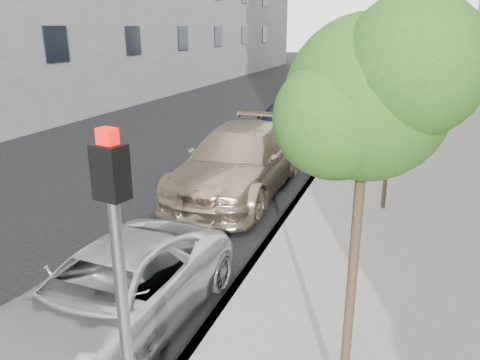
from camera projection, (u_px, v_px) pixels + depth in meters
The scene contains 11 objects.
sidewalk at pixel (425, 108), 24.97m from camera, with size 6.40×72.00×0.14m, color gray.
curb at pixel (365, 105), 25.99m from camera, with size 0.15×72.00×0.14m, color #9E9B93.
tree_near at pixel (370, 98), 4.15m from camera, with size 1.80×1.60×4.34m.
tree_mid at pixel (402, 28), 9.77m from camera, with size 1.75×1.55×4.89m.
tree_far at pixel (409, 23), 15.52m from camera, with size 1.68×1.48×5.03m.
signal_pole at pixel (121, 285), 3.73m from camera, with size 0.27×0.22×3.36m.
minivan at pixel (113, 293), 6.59m from camera, with size 2.04×4.43×1.23m, color silver.
suv at pixel (240, 160), 12.24m from camera, with size 2.42×5.95×1.73m, color tan.
sedan_blue at pixel (284, 122), 17.62m from camera, with size 1.85×4.59×1.56m, color black.
sedan_black at pixel (327, 107), 21.77m from camera, with size 1.38×3.97×1.31m, color black.
sedan_rear at pixel (343, 92), 26.34m from camera, with size 1.93×4.75×1.38m, color #B0B3B9.
Camera 1 is at (3.57, -2.81, 4.19)m, focal length 35.00 mm.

